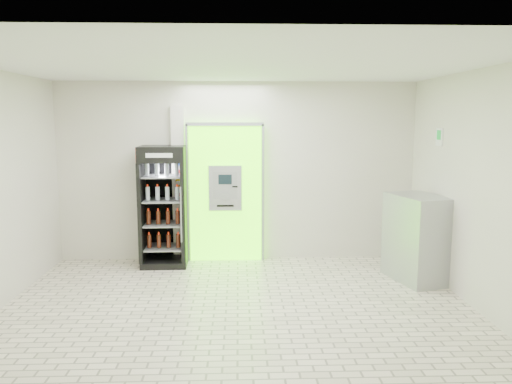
{
  "coord_description": "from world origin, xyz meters",
  "views": [
    {
      "loc": [
        0.02,
        -5.89,
        2.38
      ],
      "look_at": [
        0.27,
        1.2,
        1.34
      ],
      "focal_mm": 35.0,
      "sensor_mm": 36.0,
      "label": 1
    }
  ],
  "objects": [
    {
      "name": "atm_assembly",
      "position": [
        -0.2,
        2.41,
        1.17
      ],
      "size": [
        1.3,
        0.24,
        2.33
      ],
      "color": "#57FF07",
      "rests_on": "ground"
    },
    {
      "name": "pillar",
      "position": [
        -0.98,
        2.45,
        1.3
      ],
      "size": [
        0.22,
        0.11,
        2.6
      ],
      "color": "silver",
      "rests_on": "ground"
    },
    {
      "name": "beverage_cooler",
      "position": [
        -1.2,
        2.17,
        0.94
      ],
      "size": [
        0.75,
        0.71,
        1.96
      ],
      "rotation": [
        0.0,
        0.0,
        0.03
      ],
      "color": "black",
      "rests_on": "ground"
    },
    {
      "name": "ground",
      "position": [
        0.0,
        0.0,
        0.0
      ],
      "size": [
        6.0,
        6.0,
        0.0
      ],
      "primitive_type": "plane",
      "color": "beige",
      "rests_on": "ground"
    },
    {
      "name": "room_shell",
      "position": [
        0.0,
        0.0,
        1.84
      ],
      "size": [
        6.0,
        6.0,
        6.0
      ],
      "color": "silver",
      "rests_on": "ground"
    },
    {
      "name": "exit_sign",
      "position": [
        2.99,
        1.4,
        2.12
      ],
      "size": [
        0.02,
        0.22,
        0.26
      ],
      "color": "white",
      "rests_on": "room_shell"
    },
    {
      "name": "steel_cabinet",
      "position": [
        2.67,
        1.22,
        0.64
      ],
      "size": [
        0.88,
        1.09,
        1.28
      ],
      "rotation": [
        0.0,
        0.0,
        0.26
      ],
      "color": "#9C9FA3",
      "rests_on": "ground"
    }
  ]
}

